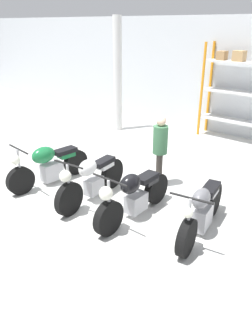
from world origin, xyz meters
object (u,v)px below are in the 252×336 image
at_px(motorcycle_black, 133,196).
at_px(motorcycle_grey, 202,211).
at_px(motorcycle_green, 49,165).
at_px(motorcycle_white, 92,179).
at_px(person_browsing, 160,146).

bearing_deg(motorcycle_black, motorcycle_grey, 107.49).
xyz_separation_m(motorcycle_green, motorcycle_white, (1.29, 0.06, 0.02)).
bearing_deg(motorcycle_green, person_browsing, 133.01).
bearing_deg(motorcycle_grey, motorcycle_green, -91.94).
height_order(motorcycle_white, motorcycle_grey, motorcycle_white).
bearing_deg(motorcycle_white, motorcycle_green, -93.52).
height_order(motorcycle_grey, person_browsing, person_browsing).
height_order(motorcycle_green, motorcycle_black, motorcycle_black).
relative_size(motorcycle_white, motorcycle_grey, 1.01).
distance_m(motorcycle_grey, person_browsing, 1.98).
distance_m(motorcycle_black, person_browsing, 1.56).
height_order(motorcycle_green, motorcycle_grey, motorcycle_green).
distance_m(motorcycle_green, motorcycle_white, 1.29).
xyz_separation_m(motorcycle_white, person_browsing, (0.66, 1.45, 0.46)).
distance_m(motorcycle_green, motorcycle_grey, 3.58).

